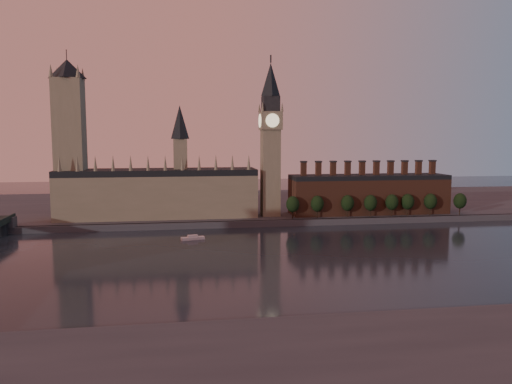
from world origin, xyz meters
TOP-DOWN VIEW (x-y plane):
  - ground at (0.00, 0.00)m, footprint 900.00×900.00m
  - north_bank at (0.00, 178.04)m, footprint 900.00×182.00m
  - palace_of_westminster at (-64.41, 114.91)m, footprint 130.00×30.30m
  - victoria_tower at (-120.00, 115.00)m, footprint 24.00×24.00m
  - big_ben at (10.00, 110.00)m, footprint 15.00×15.00m
  - chimney_block at (80.00, 110.00)m, footprint 110.00×25.00m
  - embankment_tree_0 at (22.14, 94.78)m, footprint 8.60×8.60m
  - embankment_tree_1 at (38.77, 95.00)m, footprint 8.60×8.60m
  - embankment_tree_2 at (59.60, 95.15)m, footprint 8.60×8.60m
  - embankment_tree_3 at (75.08, 93.72)m, footprint 8.60×8.60m
  - embankment_tree_4 at (90.61, 94.73)m, footprint 8.60×8.60m
  - embankment_tree_5 at (102.19, 95.25)m, footprint 8.60×8.60m
  - embankment_tree_6 at (118.60, 94.99)m, footprint 8.60×8.60m
  - embankment_tree_7 at (139.82, 94.01)m, footprint 8.60×8.60m
  - river_boat at (-44.02, 55.99)m, footprint 13.54×6.30m

SIDE VIEW (x-z plane):
  - ground at x=0.00m, z-range 0.00..0.00m
  - river_boat at x=-44.02m, z-range -0.31..2.30m
  - north_bank at x=0.00m, z-range 0.00..4.00m
  - embankment_tree_0 at x=22.14m, z-range 6.03..20.91m
  - embankment_tree_1 at x=38.77m, z-range 6.03..20.91m
  - embankment_tree_2 at x=59.60m, z-range 6.03..20.91m
  - embankment_tree_3 at x=75.08m, z-range 6.03..20.91m
  - embankment_tree_4 at x=90.61m, z-range 6.03..20.91m
  - embankment_tree_5 at x=102.19m, z-range 6.03..20.91m
  - embankment_tree_6 at x=118.60m, z-range 6.03..20.91m
  - embankment_tree_7 at x=139.82m, z-range 6.03..20.91m
  - chimney_block at x=80.00m, z-range -0.68..36.32m
  - palace_of_westminster at x=-64.41m, z-range -15.37..58.63m
  - big_ben at x=10.00m, z-range 3.33..110.33m
  - victoria_tower at x=-120.00m, z-range 5.09..113.09m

